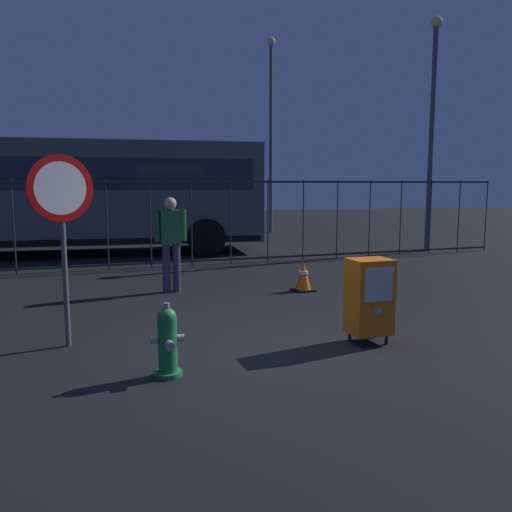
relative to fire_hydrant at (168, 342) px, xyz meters
The scene contains 10 objects.
ground_plane 1.45m from the fire_hydrant, 26.96° to the left, with size 60.00×60.00×0.00m, color black.
fire_hydrant is the anchor object (origin of this frame).
newspaper_box_primary 2.50m from the fire_hydrant, ahead, with size 0.48×0.42×1.02m.
stop_sign 2.07m from the fire_hydrant, 125.41° to the left, with size 0.71×0.31×2.23m.
pedestrian 4.20m from the fire_hydrant, 79.69° to the left, with size 0.55×0.22×1.67m.
traffic_cone 4.55m from the fire_hydrant, 48.91° to the left, with size 0.36×0.36×0.53m.
fence_barrier 7.15m from the fire_hydrant, 79.87° to the left, with size 18.03×0.04×2.00m.
bus_near 10.16m from the fire_hydrant, 96.42° to the left, with size 10.70×3.60×3.00m.
street_light_near_right 11.88m from the fire_hydrant, 40.85° to the left, with size 0.32×0.32×6.39m.
street_light_far_left 16.20m from the fire_hydrant, 65.87° to the left, with size 0.32×0.32×7.37m.
Camera 1 is at (-2.04, -5.66, 1.90)m, focal length 36.77 mm.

